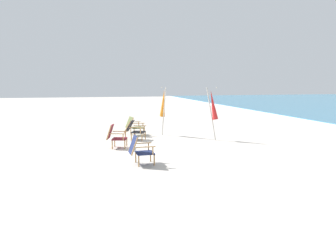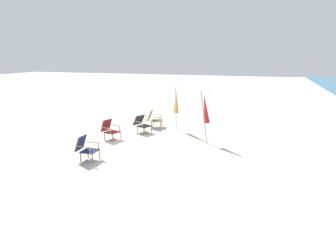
{
  "view_description": "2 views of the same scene",
  "coord_description": "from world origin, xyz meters",
  "px_view_note": "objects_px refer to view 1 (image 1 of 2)",
  "views": [
    {
      "loc": [
        11.07,
        -2.28,
        2.27
      ],
      "look_at": [
        -0.5,
        0.5,
        0.68
      ],
      "focal_mm": 35.0,
      "sensor_mm": 36.0,
      "label": 1
    },
    {
      "loc": [
        10.43,
        4.55,
        3.44
      ],
      "look_at": [
        -0.51,
        1.02,
        0.68
      ],
      "focal_mm": 32.0,
      "sensor_mm": 36.0,
      "label": 2
    }
  ],
  "objects_px": {
    "beach_chair_far_center": "(134,129)",
    "umbrella_furled_red": "(213,105)",
    "beach_chair_back_right": "(139,149)",
    "umbrella_furled_orange": "(163,104)",
    "beach_chair_back_left": "(115,136)",
    "beach_chair_front_right": "(134,125)"
  },
  "relations": [
    {
      "from": "beach_chair_far_center",
      "to": "umbrella_furled_red",
      "type": "bearing_deg",
      "value": 76.38
    },
    {
      "from": "beach_chair_back_right",
      "to": "umbrella_furled_orange",
      "type": "relative_size",
      "value": 0.39
    },
    {
      "from": "beach_chair_back_left",
      "to": "umbrella_furled_red",
      "type": "xyz_separation_m",
      "value": [
        -0.69,
        3.86,
        0.94
      ]
    },
    {
      "from": "beach_chair_far_center",
      "to": "beach_chair_front_right",
      "type": "xyz_separation_m",
      "value": [
        -1.17,
        0.13,
        0.01
      ]
    },
    {
      "from": "beach_chair_front_right",
      "to": "umbrella_furled_red",
      "type": "distance_m",
      "value": 3.57
    },
    {
      "from": "beach_chair_back_right",
      "to": "umbrella_furled_red",
      "type": "distance_m",
      "value": 4.74
    },
    {
      "from": "beach_chair_back_right",
      "to": "beach_chair_front_right",
      "type": "distance_m",
      "value": 5.1
    },
    {
      "from": "umbrella_furled_orange",
      "to": "beach_chair_front_right",
      "type": "bearing_deg",
      "value": -105.74
    },
    {
      "from": "beach_chair_back_right",
      "to": "umbrella_furled_red",
      "type": "xyz_separation_m",
      "value": [
        -3.18,
        3.38,
        0.94
      ]
    },
    {
      "from": "beach_chair_back_right",
      "to": "beach_chair_front_right",
      "type": "height_order",
      "value": "beach_chair_back_right"
    },
    {
      "from": "beach_chair_back_right",
      "to": "beach_chair_far_center",
      "type": "bearing_deg",
      "value": 174.47
    },
    {
      "from": "beach_chair_back_left",
      "to": "umbrella_furled_orange",
      "type": "relative_size",
      "value": 0.39
    },
    {
      "from": "beach_chair_back_left",
      "to": "beach_chair_far_center",
      "type": "bearing_deg",
      "value": 148.98
    },
    {
      "from": "beach_chair_far_center",
      "to": "beach_chair_back_right",
      "type": "relative_size",
      "value": 1.14
    },
    {
      "from": "beach_chair_front_right",
      "to": "umbrella_furled_orange",
      "type": "height_order",
      "value": "umbrella_furled_orange"
    },
    {
      "from": "beach_chair_back_left",
      "to": "beach_chair_back_right",
      "type": "height_order",
      "value": "beach_chair_back_left"
    },
    {
      "from": "beach_chair_back_left",
      "to": "beach_chair_far_center",
      "type": "relative_size",
      "value": 0.88
    },
    {
      "from": "umbrella_furled_red",
      "to": "umbrella_furled_orange",
      "type": "relative_size",
      "value": 1.0
    },
    {
      "from": "beach_chair_front_right",
      "to": "umbrella_furled_red",
      "type": "xyz_separation_m",
      "value": [
        1.9,
        2.87,
        0.94
      ]
    },
    {
      "from": "beach_chair_back_left",
      "to": "umbrella_furled_orange",
      "type": "bearing_deg",
      "value": 135.27
    },
    {
      "from": "umbrella_furled_red",
      "to": "umbrella_furled_orange",
      "type": "xyz_separation_m",
      "value": [
        -1.55,
        -1.64,
        -0.0
      ]
    },
    {
      "from": "beach_chair_back_right",
      "to": "umbrella_furled_orange",
      "type": "xyz_separation_m",
      "value": [
        -4.73,
        1.74,
        0.94
      ]
    }
  ]
}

